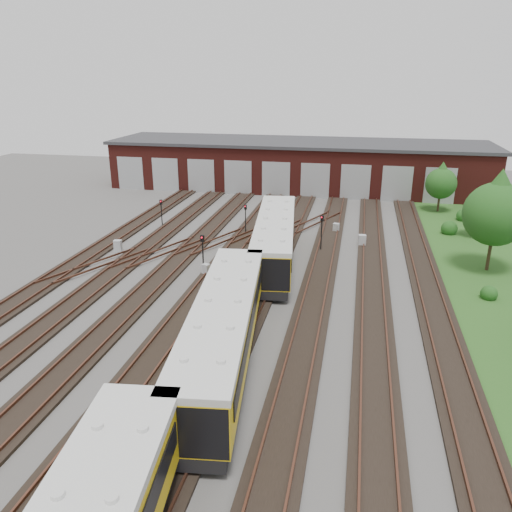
# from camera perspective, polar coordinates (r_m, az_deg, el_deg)

# --- Properties ---
(ground) EXTENTS (120.00, 120.00, 0.00)m
(ground) POSITION_cam_1_polar(r_m,az_deg,el_deg) (33.22, -4.28, -6.51)
(ground) COLOR #44413F
(ground) RESTS_ON ground
(track_network) EXTENTS (30.40, 70.00, 0.33)m
(track_network) POSITION_cam_1_polar(r_m,az_deg,el_deg) (33.72, -4.29, -5.88)
(track_network) COLOR black
(track_network) RESTS_ON ground
(maintenance_shed) EXTENTS (51.00, 12.50, 6.35)m
(maintenance_shed) POSITION_cam_1_polar(r_m,az_deg,el_deg) (69.97, 4.77, 10.42)
(maintenance_shed) COLOR #501814
(maintenance_shed) RESTS_ON ground
(grass_verge) EXTENTS (8.00, 55.00, 0.05)m
(grass_verge) POSITION_cam_1_polar(r_m,az_deg,el_deg) (42.56, 25.32, -2.32)
(grass_verge) COLOR #21511B
(grass_verge) RESTS_ON ground
(metro_train) EXTENTS (5.01, 48.81, 3.42)m
(metro_train) POSITION_cam_1_polar(r_m,az_deg,el_deg) (26.74, -3.72, -8.44)
(metro_train) COLOR black
(metro_train) RESTS_ON ground
(signal_mast_0) EXTENTS (0.29, 0.28, 2.88)m
(signal_mast_0) POSITION_cam_1_polar(r_m,az_deg,el_deg) (51.99, -10.77, 5.25)
(signal_mast_0) COLOR black
(signal_mast_0) RESTS_ON ground
(signal_mast_1) EXTENTS (0.26, 0.24, 3.00)m
(signal_mast_1) POSITION_cam_1_polar(r_m,az_deg,el_deg) (48.56, -1.21, 4.64)
(signal_mast_1) COLOR black
(signal_mast_1) RESTS_ON ground
(signal_mast_2) EXTENTS (0.29, 0.27, 3.22)m
(signal_mast_2) POSITION_cam_1_polar(r_m,az_deg,el_deg) (38.82, -6.11, 0.76)
(signal_mast_2) COLOR black
(signal_mast_2) RESTS_ON ground
(signal_mast_3) EXTENTS (0.30, 0.29, 3.29)m
(signal_mast_3) POSITION_cam_1_polar(r_m,az_deg,el_deg) (44.17, 7.51, 3.14)
(signal_mast_3) COLOR black
(signal_mast_3) RESTS_ON ground
(relay_cabinet_0) EXTENTS (0.72, 0.64, 1.07)m
(relay_cabinet_0) POSITION_cam_1_polar(r_m,az_deg,el_deg) (45.79, -15.51, 1.11)
(relay_cabinet_0) COLOR #ABADB0
(relay_cabinet_0) RESTS_ON ground
(relay_cabinet_1) EXTENTS (0.66, 0.60, 0.92)m
(relay_cabinet_1) POSITION_cam_1_polar(r_m,az_deg,el_deg) (56.63, 0.98, 5.35)
(relay_cabinet_1) COLOR #ABADB0
(relay_cabinet_1) RESTS_ON ground
(relay_cabinet_2) EXTENTS (0.68, 0.63, 0.93)m
(relay_cabinet_2) POSITION_cam_1_polar(r_m,az_deg,el_deg) (39.16, -5.73, -1.57)
(relay_cabinet_2) COLOR #ABADB0
(relay_cabinet_2) RESTS_ON ground
(relay_cabinet_3) EXTENTS (0.73, 0.63, 1.09)m
(relay_cabinet_3) POSITION_cam_1_polar(r_m,az_deg,el_deg) (46.55, 12.02, 1.73)
(relay_cabinet_3) COLOR #ABADB0
(relay_cabinet_3) RESTS_ON ground
(relay_cabinet_4) EXTENTS (0.65, 0.59, 0.92)m
(relay_cabinet_4) POSITION_cam_1_polar(r_m,az_deg,el_deg) (50.30, 9.13, 3.20)
(relay_cabinet_4) COLOR #ABADB0
(relay_cabinet_4) RESTS_ON ground
(tree_0) EXTENTS (3.45, 3.45, 5.72)m
(tree_0) POSITION_cam_1_polar(r_m,az_deg,el_deg) (60.40, 20.44, 8.16)
(tree_0) COLOR #302415
(tree_0) RESTS_ON ground
(tree_1) EXTENTS (2.79, 2.79, 4.62)m
(tree_1) POSITION_cam_1_polar(r_m,az_deg,el_deg) (52.02, 24.12, 5.11)
(tree_1) COLOR #302415
(tree_1) RESTS_ON ground
(tree_2) EXTENTS (4.95, 4.95, 8.20)m
(tree_2) POSITION_cam_1_polar(r_m,az_deg,el_deg) (42.71, 25.85, 5.11)
(tree_2) COLOR #302415
(tree_2) RESTS_ON ground
(bush_0) EXTENTS (1.16, 1.16, 1.16)m
(bush_0) POSITION_cam_1_polar(r_m,az_deg,el_deg) (38.48, 25.12, -3.68)
(bush_0) COLOR #1A4814
(bush_0) RESTS_ON ground
(bush_1) EXTENTS (1.56, 1.56, 1.56)m
(bush_1) POSITION_cam_1_polar(r_m,az_deg,el_deg) (52.60, 21.25, 3.17)
(bush_1) COLOR #1A4814
(bush_1) RESTS_ON ground
(bush_2) EXTENTS (1.50, 1.50, 1.50)m
(bush_2) POSITION_cam_1_polar(r_m,az_deg,el_deg) (58.08, 22.67, 4.46)
(bush_2) COLOR #1A4814
(bush_2) RESTS_ON ground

